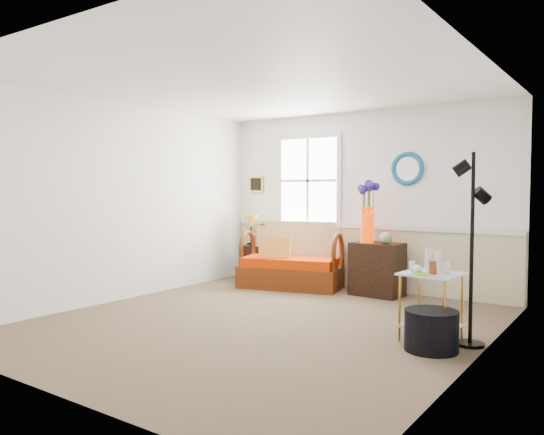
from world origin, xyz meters
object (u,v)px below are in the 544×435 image
Objects in this scene: loveseat at (292,255)px; lamp_stand at (253,263)px; cabinet at (377,269)px; ottoman at (431,330)px; floor_lamp at (472,250)px; side_table at (431,307)px.

loveseat reaches higher than lamp_stand.
lamp_stand is 2.17m from cabinet.
loveseat is 3.37m from ottoman.
loveseat is at bearing 136.69° from floor_lamp.
ottoman is at bearing -49.39° from loveseat.
side_table reaches higher than lamp_stand.
loveseat reaches higher than side_table.
ottoman is (2.75, -1.92, -0.30)m from loveseat.
cabinet is (2.17, -0.03, 0.08)m from lamp_stand.
loveseat is 3.40m from floor_lamp.
ottoman is (3.61, -2.09, -0.10)m from lamp_stand.
cabinet is 1.10× the size of side_table.
ottoman is at bearing -70.98° from side_table.
loveseat is 2.63× the size of lamp_stand.
floor_lamp is (3.86, -1.72, 0.62)m from lamp_stand.
floor_lamp is 3.75× the size of ottoman.
side_table is 0.37× the size of floor_lamp.
cabinet reaches higher than lamp_stand.
side_table is at bearing 109.02° from ottoman.
lamp_stand is at bearing 153.15° from side_table.
cabinet is 2.45m from floor_lamp.
side_table is 1.37× the size of ottoman.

